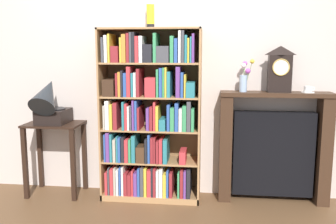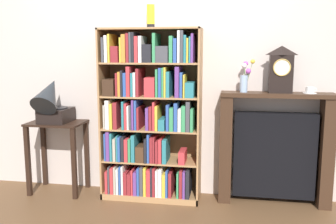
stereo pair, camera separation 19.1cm
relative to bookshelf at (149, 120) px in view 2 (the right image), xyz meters
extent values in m
cube|color=brown|center=(0.02, -0.04, -0.82)|extent=(7.74, 6.40, 0.02)
cube|color=beige|center=(0.12, 0.23, 0.49)|extent=(4.74, 0.08, 2.60)
cube|color=#A87A4C|center=(-0.47, 0.01, 0.05)|extent=(0.02, 0.36, 1.73)
cube|color=#A87A4C|center=(0.51, 0.01, 0.05)|extent=(0.02, 0.36, 1.73)
cube|color=brown|center=(0.02, 0.19, 0.05)|extent=(1.00, 0.01, 1.73)
cube|color=#A87A4C|center=(0.02, 0.01, 0.91)|extent=(1.00, 0.36, 0.02)
cube|color=#A87A4C|center=(0.02, 0.01, -0.78)|extent=(1.00, 0.36, 0.06)
cube|color=#C63338|center=(-0.42, -0.03, -0.64)|extent=(0.03, 0.25, 0.23)
cube|color=#424247|center=(-0.40, -0.01, -0.61)|extent=(0.02, 0.30, 0.28)
cube|color=#C63338|center=(-0.37, -0.03, -0.62)|extent=(0.03, 0.26, 0.27)
cube|color=#B2A893|center=(-0.33, -0.03, -0.61)|extent=(0.02, 0.25, 0.28)
cube|color=white|center=(-0.31, -0.03, -0.62)|extent=(0.02, 0.26, 0.27)
cube|color=#2D519E|center=(-0.28, -0.01, -0.61)|extent=(0.02, 0.29, 0.29)
cube|color=white|center=(-0.25, -0.03, -0.61)|extent=(0.02, 0.26, 0.29)
cube|color=maroon|center=(-0.22, -0.01, -0.64)|extent=(0.03, 0.29, 0.23)
cube|color=maroon|center=(-0.18, -0.01, -0.64)|extent=(0.04, 0.30, 0.22)
cube|color=#C63338|center=(-0.15, -0.03, -0.62)|extent=(0.02, 0.26, 0.26)
cube|color=#663884|center=(-0.12, -0.02, -0.63)|extent=(0.03, 0.28, 0.24)
cube|color=#2D519E|center=(-0.09, 0.00, -0.61)|extent=(0.02, 0.31, 0.28)
cube|color=#424247|center=(-0.06, -0.02, -0.60)|extent=(0.03, 0.26, 0.30)
cube|color=gold|center=(-0.02, 0.00, -0.61)|extent=(0.03, 0.30, 0.29)
cube|color=#C63338|center=(0.01, 0.00, -0.62)|extent=(0.04, 0.31, 0.27)
cube|color=black|center=(0.05, -0.02, -0.60)|extent=(0.02, 0.27, 0.30)
cube|color=maroon|center=(0.07, -0.03, -0.61)|extent=(0.03, 0.25, 0.29)
cube|color=white|center=(0.10, -0.03, -0.62)|extent=(0.03, 0.25, 0.27)
cube|color=white|center=(0.14, -0.01, -0.61)|extent=(0.03, 0.30, 0.29)
cube|color=gold|center=(0.17, 0.00, -0.63)|extent=(0.03, 0.31, 0.23)
cube|color=#2D519E|center=(0.20, -0.02, -0.62)|extent=(0.02, 0.27, 0.27)
cube|color=maroon|center=(0.24, -0.03, -0.63)|extent=(0.03, 0.26, 0.25)
cube|color=#388E56|center=(0.31, -0.03, -0.62)|extent=(0.02, 0.25, 0.26)
cube|color=maroon|center=(0.34, -0.02, -0.61)|extent=(0.03, 0.27, 0.28)
cube|color=#663884|center=(0.38, -0.01, -0.61)|extent=(0.02, 0.30, 0.28)
cube|color=black|center=(0.41, -0.02, -0.61)|extent=(0.04, 0.27, 0.29)
cube|color=#A87A4C|center=(0.02, 0.01, -0.41)|extent=(0.96, 0.34, 0.02)
cube|color=#2D519E|center=(-0.43, -0.03, -0.26)|extent=(0.02, 0.25, 0.28)
cube|color=#663884|center=(-0.40, -0.02, -0.26)|extent=(0.03, 0.27, 0.30)
cube|color=teal|center=(-0.36, -0.03, -0.26)|extent=(0.02, 0.25, 0.28)
cube|color=#B2A893|center=(-0.33, -0.02, -0.29)|extent=(0.03, 0.28, 0.23)
cube|color=teal|center=(-0.30, -0.02, -0.27)|extent=(0.02, 0.28, 0.26)
cube|color=#2D519E|center=(-0.28, -0.03, -0.28)|extent=(0.02, 0.25, 0.25)
cube|color=black|center=(-0.24, -0.02, -0.28)|extent=(0.03, 0.26, 0.25)
cube|color=#C63338|center=(-0.21, -0.01, -0.29)|extent=(0.04, 0.30, 0.23)
cube|color=#388E56|center=(-0.17, -0.02, -0.29)|extent=(0.02, 0.27, 0.23)
cube|color=teal|center=(-0.14, 0.00, -0.27)|extent=(0.04, 0.31, 0.27)
cube|color=#472D1C|center=(-0.07, -0.05, -0.33)|extent=(0.08, 0.22, 0.16)
cube|color=black|center=(-0.01, -0.03, -0.28)|extent=(0.02, 0.24, 0.24)
cube|color=#2D519E|center=(0.02, -0.03, -0.26)|extent=(0.02, 0.25, 0.28)
cube|color=maroon|center=(0.05, -0.01, -0.28)|extent=(0.03, 0.29, 0.26)
cube|color=maroon|center=(0.07, -0.02, -0.28)|extent=(0.02, 0.27, 0.26)
cube|color=maroon|center=(0.10, -0.03, -0.29)|extent=(0.03, 0.24, 0.22)
cube|color=#C63338|center=(0.14, -0.02, -0.28)|extent=(0.03, 0.26, 0.24)
cube|color=teal|center=(0.18, -0.03, -0.29)|extent=(0.04, 0.26, 0.24)
cube|color=#C63338|center=(0.35, -0.04, -0.34)|extent=(0.06, 0.22, 0.12)
cube|color=#A87A4C|center=(0.02, 0.01, -0.08)|extent=(0.96, 0.34, 0.02)
cube|color=#B2A893|center=(-0.43, 0.00, 0.04)|extent=(0.02, 0.31, 0.24)
cube|color=white|center=(-0.39, 0.00, 0.07)|extent=(0.04, 0.31, 0.29)
cube|color=gold|center=(-0.36, -0.04, 0.05)|extent=(0.03, 0.24, 0.25)
cube|color=maroon|center=(-0.31, -0.01, 0.06)|extent=(0.04, 0.29, 0.27)
cube|color=teal|center=(-0.23, -0.03, 0.06)|extent=(0.02, 0.24, 0.28)
cube|color=#C63338|center=(-0.21, 0.00, 0.06)|extent=(0.02, 0.30, 0.26)
cube|color=white|center=(-0.18, -0.04, 0.04)|extent=(0.02, 0.24, 0.24)
cube|color=#424247|center=(-0.16, -0.01, 0.05)|extent=(0.02, 0.29, 0.24)
cube|color=#663884|center=(-0.13, -0.03, 0.07)|extent=(0.02, 0.24, 0.30)
cube|color=#2D519E|center=(-0.11, -0.01, 0.07)|extent=(0.02, 0.30, 0.29)
cube|color=maroon|center=(-0.08, -0.01, 0.04)|extent=(0.02, 0.28, 0.22)
cube|color=#663884|center=(0.01, -0.03, 0.04)|extent=(0.03, 0.26, 0.22)
cube|color=maroon|center=(0.04, -0.03, 0.04)|extent=(0.03, 0.25, 0.23)
cube|color=#C63338|center=(0.07, -0.01, 0.06)|extent=(0.02, 0.29, 0.28)
cube|color=gold|center=(0.10, -0.04, 0.05)|extent=(0.03, 0.24, 0.24)
cube|color=teal|center=(0.15, -0.03, -0.02)|extent=(0.06, 0.25, 0.11)
cube|color=#2D519E|center=(0.21, -0.02, 0.05)|extent=(0.03, 0.27, 0.26)
cube|color=#388E56|center=(0.25, -0.02, 0.04)|extent=(0.04, 0.28, 0.23)
cube|color=#2D519E|center=(0.29, -0.01, 0.06)|extent=(0.03, 0.30, 0.27)
cube|color=white|center=(0.33, -0.02, 0.03)|extent=(0.03, 0.28, 0.22)
cube|color=#388E56|center=(0.37, -0.01, 0.05)|extent=(0.04, 0.30, 0.25)
cube|color=#424247|center=(0.41, 0.00, 0.07)|extent=(0.04, 0.31, 0.29)
cube|color=#388E56|center=(0.45, -0.04, 0.04)|extent=(0.03, 0.24, 0.22)
cube|color=#A87A4C|center=(0.02, 0.01, 0.25)|extent=(0.96, 0.34, 0.02)
cube|color=#382316|center=(-0.38, -0.04, 0.34)|extent=(0.11, 0.23, 0.17)
cube|color=maroon|center=(-0.29, -0.02, 0.37)|extent=(0.02, 0.27, 0.23)
cube|color=orange|center=(-0.27, -0.02, 0.37)|extent=(0.03, 0.27, 0.24)
cube|color=black|center=(-0.24, -0.03, 0.38)|extent=(0.02, 0.24, 0.25)
cube|color=#2D519E|center=(-0.21, -0.01, 0.37)|extent=(0.03, 0.29, 0.23)
cube|color=#C63338|center=(-0.17, -0.03, 0.40)|extent=(0.04, 0.25, 0.29)
cube|color=teal|center=(-0.14, 0.00, 0.37)|extent=(0.02, 0.31, 0.23)
cube|color=white|center=(-0.11, -0.01, 0.37)|extent=(0.02, 0.30, 0.23)
cube|color=maroon|center=(-0.08, -0.01, 0.39)|extent=(0.03, 0.30, 0.27)
cube|color=#C63338|center=(0.04, -0.05, 0.35)|extent=(0.10, 0.21, 0.19)
cube|color=#388E56|center=(0.11, -0.03, 0.39)|extent=(0.02, 0.26, 0.27)
cube|color=#2D519E|center=(0.14, -0.01, 0.39)|extent=(0.03, 0.29, 0.28)
cube|color=#388E56|center=(0.17, -0.02, 0.40)|extent=(0.02, 0.28, 0.28)
cube|color=gold|center=(0.19, -0.01, 0.40)|extent=(0.02, 0.29, 0.29)
cube|color=teal|center=(0.21, 0.00, 0.38)|extent=(0.03, 0.31, 0.24)
cube|color=#663884|center=(0.30, -0.01, 0.40)|extent=(0.04, 0.29, 0.29)
cube|color=#2D519E|center=(0.34, 0.00, 0.37)|extent=(0.02, 0.31, 0.24)
cube|color=gold|center=(0.37, -0.04, 0.36)|extent=(0.02, 0.24, 0.22)
cube|color=teal|center=(0.42, -0.03, 0.33)|extent=(0.08, 0.26, 0.14)
cube|color=#A87A4C|center=(0.02, 0.01, 0.58)|extent=(0.96, 0.34, 0.02)
cube|color=#424247|center=(-0.42, -0.03, 0.70)|extent=(0.02, 0.26, 0.24)
cube|color=white|center=(-0.39, -0.02, 0.71)|extent=(0.03, 0.27, 0.26)
cube|color=gold|center=(-0.36, -0.02, 0.72)|extent=(0.02, 0.27, 0.27)
cube|color=maroon|center=(-0.31, -0.02, 0.66)|extent=(0.07, 0.28, 0.16)
cube|color=gold|center=(-0.25, 0.00, 0.70)|extent=(0.02, 0.30, 0.24)
cube|color=orange|center=(-0.21, -0.03, 0.72)|extent=(0.04, 0.24, 0.27)
cube|color=maroon|center=(-0.18, -0.03, 0.72)|extent=(0.03, 0.25, 0.28)
cube|color=#424247|center=(-0.15, -0.03, 0.73)|extent=(0.02, 0.26, 0.28)
cube|color=black|center=(-0.12, -0.03, 0.73)|extent=(0.03, 0.25, 0.28)
cube|color=#C63338|center=(-0.09, -0.02, 0.71)|extent=(0.03, 0.27, 0.25)
cube|color=white|center=(-0.05, -0.03, 0.71)|extent=(0.03, 0.26, 0.25)
cube|color=black|center=(0.01, -0.02, 0.67)|extent=(0.09, 0.26, 0.17)
cube|color=#388E56|center=(0.08, -0.01, 0.72)|extent=(0.03, 0.30, 0.28)
cube|color=#424247|center=(0.16, -0.02, 0.66)|extent=(0.12, 0.27, 0.16)
cube|color=#388E56|center=(0.24, -0.02, 0.71)|extent=(0.03, 0.27, 0.25)
cube|color=#2D519E|center=(0.28, -0.03, 0.70)|extent=(0.03, 0.25, 0.23)
cube|color=white|center=(0.32, -0.03, 0.73)|extent=(0.02, 0.26, 0.30)
cube|color=#424247|center=(0.35, -0.02, 0.73)|extent=(0.03, 0.27, 0.30)
cube|color=teal|center=(0.38, -0.02, 0.71)|extent=(0.02, 0.27, 0.26)
cube|color=gold|center=(0.40, 0.00, 0.70)|extent=(0.02, 0.31, 0.23)
cube|color=teal|center=(0.42, 0.00, 0.71)|extent=(0.02, 0.31, 0.24)
cube|color=#663884|center=(0.44, -0.03, 0.72)|extent=(0.02, 0.25, 0.27)
cylinder|color=black|center=(0.02, 0.03, 0.97)|extent=(0.07, 0.07, 0.11)
cylinder|color=blue|center=(0.02, 0.03, 0.99)|extent=(0.07, 0.07, 0.11)
cylinder|color=yellow|center=(0.02, 0.03, 1.01)|extent=(0.07, 0.07, 0.11)
cylinder|color=blue|center=(0.02, 0.03, 1.03)|extent=(0.07, 0.07, 0.11)
cylinder|color=black|center=(0.02, 0.03, 1.05)|extent=(0.07, 0.07, 0.11)
cylinder|color=yellow|center=(0.02, 0.03, 1.07)|extent=(0.07, 0.07, 0.11)
cylinder|color=yellow|center=(0.02, 0.03, 1.09)|extent=(0.07, 0.07, 0.11)
cylinder|color=black|center=(0.02, 0.03, 1.10)|extent=(0.07, 0.07, 0.11)
cylinder|color=green|center=(0.02, 0.03, 1.12)|extent=(0.07, 0.07, 0.11)
cylinder|color=yellow|center=(0.02, 0.03, 1.14)|extent=(0.07, 0.07, 0.11)
cylinder|color=white|center=(0.02, 0.03, 1.16)|extent=(0.07, 0.07, 0.11)
cube|color=black|center=(-1.00, -0.01, -0.06)|extent=(0.57, 0.40, 0.02)
cube|color=black|center=(-1.26, -0.18, -0.44)|extent=(0.04, 0.04, 0.74)
cube|color=black|center=(-0.75, -0.18, -0.44)|extent=(0.04, 0.04, 0.74)
cube|color=black|center=(-1.26, 0.16, -0.44)|extent=(0.04, 0.04, 0.74)
cube|color=black|center=(-0.75, 0.16, -0.44)|extent=(0.04, 0.04, 0.74)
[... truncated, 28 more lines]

